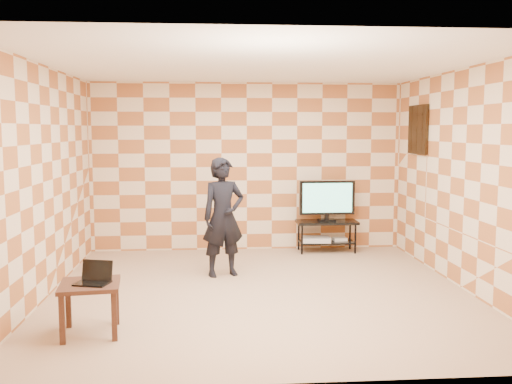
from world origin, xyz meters
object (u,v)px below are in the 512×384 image
(person, at_px, (223,217))
(tv, at_px, (327,199))
(tv_stand, at_px, (327,229))
(side_table, at_px, (90,292))

(person, bearing_deg, tv, 20.68)
(tv, relative_size, person, 0.56)
(tv_stand, height_order, tv, tv)
(tv_stand, bearing_deg, tv, -91.06)
(tv_stand, relative_size, tv, 1.09)
(tv_stand, relative_size, person, 0.61)
(tv_stand, relative_size, side_table, 1.57)
(tv_stand, bearing_deg, side_table, -130.77)
(tv_stand, xyz_separation_m, side_table, (-3.00, -3.48, 0.05))
(tv, xyz_separation_m, side_table, (-3.00, -3.47, -0.45))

